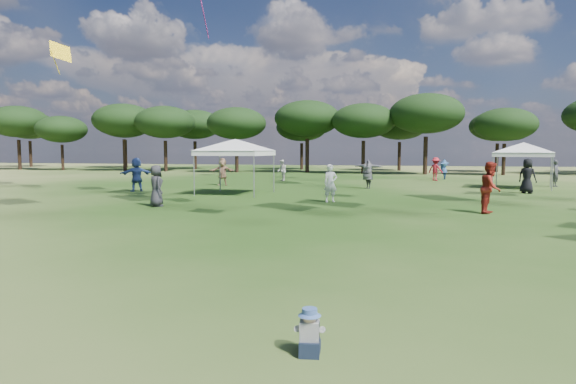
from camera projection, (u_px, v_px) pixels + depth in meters
name	position (u px, v px, depth m)	size (l,w,h in m)	color
tree_line	(416.00, 119.00, 48.23)	(108.78, 17.63, 7.77)	black
tent_left	(235.00, 141.00, 24.82)	(6.75, 6.75, 3.15)	gray
tent_right	(524.00, 144.00, 28.61)	(6.36, 6.36, 3.05)	gray
toddler	(310.00, 334.00, 5.34)	(0.37, 0.41, 0.54)	black
festival_crowd	(392.00, 175.00, 27.24)	(29.92, 23.29, 1.91)	#16284D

